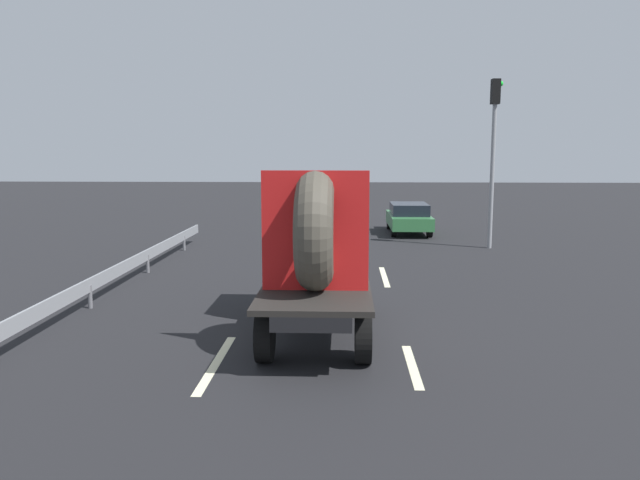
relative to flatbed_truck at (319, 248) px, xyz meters
name	(u,v)px	position (x,y,z in m)	size (l,w,h in m)	color
ground_plane	(328,328)	(0.19, -0.09, -1.67)	(120.00, 120.00, 0.00)	black
flatbed_truck	(319,248)	(0.00, 0.00, 0.00)	(2.02, 5.18, 3.30)	black
distant_sedan	(409,217)	(3.38, 14.91, -0.95)	(1.75, 4.09, 1.34)	black
traffic_light	(494,140)	(6.01, 10.76, 2.37)	(0.42, 0.36, 6.24)	gray
guardrail	(122,269)	(-5.40, 3.43, -1.13)	(0.10, 16.81, 0.71)	gray
lane_dash_left_near	(216,363)	(-1.69, -2.26, -1.66)	(2.95, 0.16, 0.01)	beige
lane_dash_left_far	(272,271)	(-1.69, 5.92, -1.66)	(2.51, 0.16, 0.01)	beige
lane_dash_right_near	(412,366)	(1.69, -2.27, -1.66)	(2.16, 0.16, 0.01)	beige
lane_dash_right_far	(384,277)	(1.69, 5.24, -1.66)	(2.86, 0.16, 0.01)	beige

